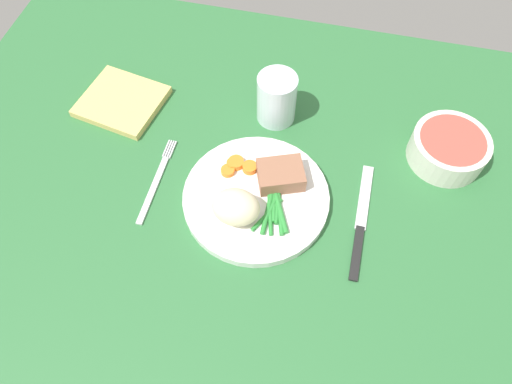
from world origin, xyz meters
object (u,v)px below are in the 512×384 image
Objects in this scene: meat_portion at (281,175)px; knife at (361,223)px; dinner_plate at (256,198)px; fork at (157,181)px; salad_bowl at (449,148)px; water_glass at (276,101)px; napkin at (122,101)px.

meat_portion is 0.35× the size of knife.
knife is (16.80, -0.29, -0.60)cm from dinner_plate.
salad_bowl is at bearing 17.15° from fork.
knife is at bearing -127.44° from salad_bowl.
fork is at bearing -131.57° from water_glass.
dinner_plate is 31.77cm from napkin.
salad_bowl is at bearing -4.47° from water_glass.
salad_bowl is 0.91× the size of napkin.
dinner_plate is 1.40× the size of fork.
knife is at bearing -2.02° from fork.
salad_bowl is at bearing 24.77° from meat_portion.
salad_bowl is at bearing 56.93° from knife.
dinner_plate reaches higher than napkin.
knife is 1.48× the size of napkin.
knife is 2.25× the size of water_glass.
knife is 1.63× the size of salad_bowl.
napkin is (-45.22, 14.49, 0.46)cm from knife.
water_glass is (-17.41, 18.15, 3.69)cm from knife.
knife is at bearing -17.77° from napkin.
napkin is at bearing 166.61° from knife.
salad_bowl is at bearing 1.35° from napkin.
meat_portion is 0.43× the size of fork.
salad_bowl is 57.41cm from napkin.
napkin reaches higher than knife.
water_glass is (-0.61, 17.87, 3.09)cm from dinner_plate.
water_glass is at bearing 46.47° from fork.
fork is 18.63cm from napkin.
salad_bowl reaches higher than meat_portion.
water_glass is at bearing 138.18° from knife.
dinner_plate is 16.82cm from knife.
salad_bowl is (29.54, -2.31, -1.12)cm from water_glass.
salad_bowl reaches higher than dinner_plate.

